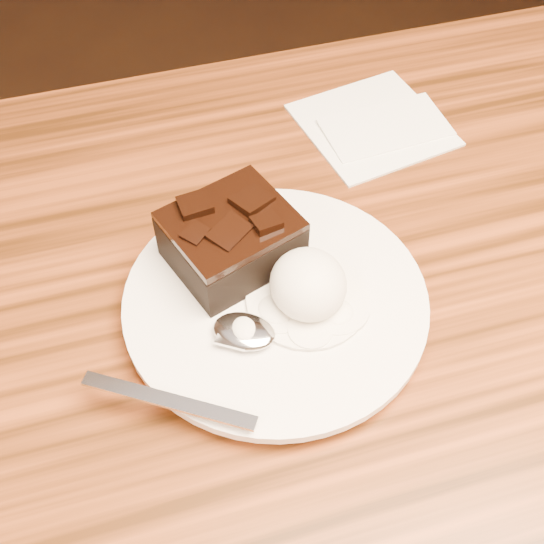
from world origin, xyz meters
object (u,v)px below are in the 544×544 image
object	(u,v)px
plate	(276,305)
spoon	(244,333)
ice_cream_scoop	(308,284)
napkin	(373,124)
dining_table	(369,512)
brownie	(232,242)

from	to	relation	value
plate	spoon	distance (m)	0.05
ice_cream_scoop	napkin	world-z (taller)	ice_cream_scoop
plate	napkin	world-z (taller)	plate
dining_table	plate	size ratio (longest dim) A/B	4.98
plate	brownie	distance (m)	0.06
ice_cream_scoop	spoon	distance (m)	0.06
ice_cream_scoop	spoon	size ratio (longest dim) A/B	0.33
brownie	napkin	world-z (taller)	brownie
brownie	ice_cream_scoop	size ratio (longest dim) A/B	1.49
dining_table	plate	xyz separation A→B (m)	(-0.10, 0.06, 0.38)
spoon	ice_cream_scoop	bearing A→B (deg)	-38.52
dining_table	spoon	world-z (taller)	spoon
plate	spoon	xyz separation A→B (m)	(-0.03, -0.03, 0.02)
spoon	napkin	size ratio (longest dim) A/B	1.42
brownie	spoon	world-z (taller)	brownie
plate	dining_table	bearing A→B (deg)	-29.68
dining_table	plate	bearing A→B (deg)	150.32
napkin	brownie	bearing A→B (deg)	-141.29
ice_cream_scoop	spoon	world-z (taller)	ice_cream_scoop
dining_table	brownie	xyz separation A→B (m)	(-0.12, 0.11, 0.42)
plate	spoon	bearing A→B (deg)	-139.09
dining_table	spoon	size ratio (longest dim) A/B	6.33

